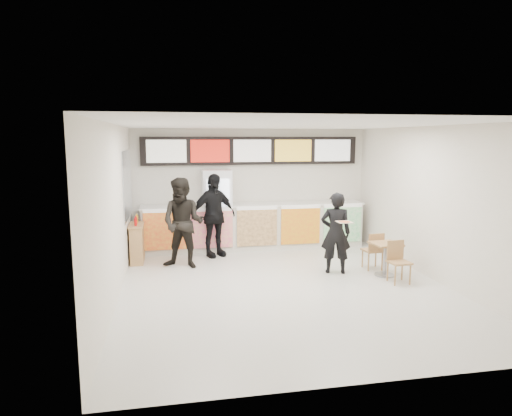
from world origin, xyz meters
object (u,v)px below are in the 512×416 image
object	(u,v)px
drinks_fridge	(217,210)
cafe_table	(385,253)
customer_main	(336,233)
customer_left	(183,223)
customer_mid	(213,215)
condiment_ledge	(137,243)
service_counter	(254,226)

from	to	relation	value
drinks_fridge	cafe_table	distance (m)	4.21
customer_main	cafe_table	bearing A→B (deg)	173.19
customer_main	customer_left	world-z (taller)	customer_left
customer_mid	condiment_ledge	distance (m)	1.83
drinks_fridge	cafe_table	world-z (taller)	drinks_fridge
service_counter	cafe_table	distance (m)	3.53
customer_left	cafe_table	size ratio (longest dim) A/B	1.39
drinks_fridge	condiment_ledge	xyz separation A→B (m)	(-1.89, -0.80, -0.56)
service_counter	cafe_table	size ratio (longest dim) A/B	3.98
customer_main	customer_mid	size ratio (longest dim) A/B	0.86
drinks_fridge	condiment_ledge	bearing A→B (deg)	-156.99
customer_left	customer_main	bearing A→B (deg)	4.60
service_counter	customer_main	world-z (taller)	customer_main
customer_left	condiment_ledge	size ratio (longest dim) A/B	1.87
customer_mid	drinks_fridge	bearing A→B (deg)	51.84
service_counter	customer_main	distance (m)	2.71
drinks_fridge	customer_left	bearing A→B (deg)	-121.42
cafe_table	customer_mid	bearing A→B (deg)	140.92
customer_mid	condiment_ledge	size ratio (longest dim) A/B	1.89
service_counter	customer_main	xyz separation A→B (m)	(1.25, -2.39, 0.27)
customer_main	customer_left	bearing A→B (deg)	-2.05
drinks_fridge	customer_main	xyz separation A→B (m)	(2.19, -2.41, -0.16)
service_counter	customer_mid	bearing A→B (deg)	-152.00
service_counter	cafe_table	xyz separation A→B (m)	(2.17, -2.78, -0.10)
service_counter	drinks_fridge	size ratio (longest dim) A/B	2.78
service_counter	cafe_table	bearing A→B (deg)	-51.97
customer_main	condiment_ledge	bearing A→B (deg)	-5.86
service_counter	customer_mid	distance (m)	1.29
service_counter	customer_mid	size ratio (longest dim) A/B	2.85
service_counter	condiment_ledge	distance (m)	2.93
drinks_fridge	customer_main	distance (m)	3.26
drinks_fridge	customer_main	bearing A→B (deg)	-47.81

